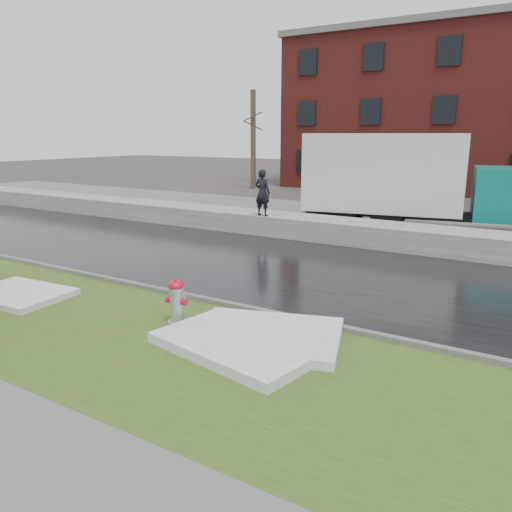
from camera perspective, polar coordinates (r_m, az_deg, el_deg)
The scene contains 15 objects.
ground at distance 10.25m, azimuth -8.34°, elevation -7.12°, with size 120.00×120.00×0.00m, color #47423D.
verge at distance 9.39m, azimuth -13.28°, elevation -9.21°, with size 60.00×4.50×0.04m, color #2F4C19.
road at distance 13.82m, azimuth 3.64°, elevation -1.43°, with size 60.00×7.00×0.03m, color black.
parking_lot at distance 21.54m, azimuth 14.34°, elevation 3.66°, with size 60.00×9.00×0.03m, color slate.
curb at distance 10.96m, azimuth -5.01°, elevation -5.23°, with size 60.00×0.15×0.14m, color slate.
snowbank at distance 17.47m, azimuth 10.15°, elevation 2.80°, with size 60.00×1.60×0.75m, color #AEA89F.
brick_building at distance 37.57m, azimuth 25.96°, elevation 14.50°, with size 26.00×12.00×10.00m, color maroon.
bg_tree_left at distance 34.50m, azimuth -0.33°, elevation 13.25°, with size 1.40×1.62×6.50m.
bg_tree_center at distance 35.47m, azimuth 11.70°, elevation 12.98°, with size 1.40×1.62×6.50m.
fire_hydrant at distance 9.73m, azimuth -9.07°, elevation -4.98°, with size 0.45×0.40×0.92m.
box_truck at distance 19.68m, azimuth 17.76°, elevation 8.18°, with size 11.13×4.24×3.67m.
worker at distance 18.05m, azimuth 0.74°, elevation 7.24°, with size 0.61×0.40×1.67m, color black.
snow_patch_near at distance 9.05m, azimuth 1.19°, elevation -9.06°, with size 2.60×2.00×0.16m, color white.
snow_patch_far at distance 12.53m, azimuth -25.55°, elevation -3.94°, with size 2.20×1.60×0.14m, color white.
snow_patch_side at distance 8.70m, azimuth -1.86°, elevation -9.96°, with size 2.80×1.80×0.18m, color white.
Camera 1 is at (6.22, -7.30, 3.62)m, focal length 35.00 mm.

